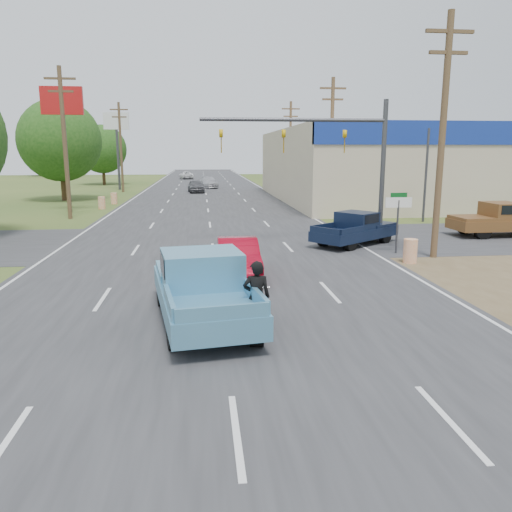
{
  "coord_description": "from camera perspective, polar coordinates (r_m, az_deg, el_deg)",
  "views": [
    {
      "loc": [
        -0.47,
        -7.28,
        4.46
      ],
      "look_at": [
        1.17,
        7.87,
        1.3
      ],
      "focal_mm": 35.0,
      "sensor_mm": 36.0,
      "label": 1
    }
  ],
  "objects": [
    {
      "name": "barrel_1",
      "position": [
        29.43,
        11.44,
        3.75
      ],
      "size": [
        0.56,
        0.56,
        1.0
      ],
      "primitive_type": "cylinder",
      "color": "orange",
      "rests_on": "ground"
    },
    {
      "name": "cross_road",
      "position": [
        25.67,
        -5.05,
        1.69
      ],
      "size": [
        120.0,
        10.0,
        0.02
      ],
      "primitive_type": "cube",
      "color": "#2D2D30",
      "rests_on": "ground"
    },
    {
      "name": "tree_6",
      "position": [
        106.47,
        -22.82,
        11.93
      ],
      "size": [
        8.82,
        8.82,
        10.92
      ],
      "color": "#422D19",
      "rests_on": "ground"
    },
    {
      "name": "red_convertible",
      "position": [
        18.21,
        -2.05,
        -0.25
      ],
      "size": [
        1.46,
        4.17,
        1.37
      ],
      "primitive_type": "imported",
      "rotation": [
        0.0,
        0.0,
        -0.0
      ],
      "color": "maroon",
      "rests_on": "ground"
    },
    {
      "name": "utility_pole_6",
      "position": [
        59.97,
        -15.2,
        12.14
      ],
      "size": [
        2.0,
        0.28,
        10.0
      ],
      "color": "#4C3823",
      "rests_on": "ground"
    },
    {
      "name": "barrel_2",
      "position": [
        42.24,
        -17.22,
        5.82
      ],
      "size": [
        0.56,
        0.56,
        1.0
      ],
      "primitive_type": "cylinder",
      "color": "orange",
      "rests_on": "ground"
    },
    {
      "name": "utility_pole_1",
      "position": [
        22.61,
        20.54,
        13.17
      ],
      "size": [
        2.0,
        0.28,
        10.0
      ],
      "color": "#4C3823",
      "rests_on": "ground"
    },
    {
      "name": "dirt_verge",
      "position": [
        21.21,
        26.74,
        -1.68
      ],
      "size": [
        8.0,
        18.0,
        0.01
      ],
      "primitive_type": "cube",
      "color": "brown",
      "rests_on": "ground"
    },
    {
      "name": "signal_mast",
      "position": [
        25.08,
        8.54,
        12.38
      ],
      "size": [
        9.12,
        0.4,
        7.0
      ],
      "color": "#3F3F44",
      "rests_on": "ground"
    },
    {
      "name": "distant_car_white",
      "position": [
        88.27,
        -7.99,
        9.12
      ],
      "size": [
        2.7,
        4.75,
        1.25
      ],
      "primitive_type": "imported",
      "rotation": [
        0.0,
        0.0,
        3.29
      ],
      "color": "white",
      "rests_on": "ground"
    },
    {
      "name": "utility_pole_3",
      "position": [
        57.16,
        3.95,
        12.55
      ],
      "size": [
        2.0,
        0.28,
        10.0
      ],
      "color": "#4C3823",
      "rests_on": "ground"
    },
    {
      "name": "pole_sign_left_near",
      "position": [
        40.63,
        -21.2,
        14.78
      ],
      "size": [
        3.0,
        0.35,
        9.2
      ],
      "color": "#3F3F44",
      "rests_on": "ground"
    },
    {
      "name": "distant_car_grey",
      "position": [
        57.8,
        -6.88,
        7.93
      ],
      "size": [
        2.12,
        4.37,
        1.44
      ],
      "primitive_type": "imported",
      "rotation": [
        0.0,
        0.0,
        0.1
      ],
      "color": "#4F4F53",
      "rests_on": "ground"
    },
    {
      "name": "rider",
      "position": [
        12.19,
        0.07,
        -5.2
      ],
      "size": [
        0.71,
        0.51,
        1.83
      ],
      "primitive_type": "imported",
      "rotation": [
        0.0,
        0.0,
        3.04
      ],
      "color": "black",
      "rests_on": "ground"
    },
    {
      "name": "barrel_3",
      "position": [
        46.1,
        -15.92,
        6.35
      ],
      "size": [
        0.56,
        0.56,
        1.0
      ],
      "primitive_type": "cylinder",
      "color": "orange",
      "rests_on": "ground"
    },
    {
      "name": "tree_1",
      "position": [
        50.98,
        -21.51,
        12.18
      ],
      "size": [
        7.56,
        7.56,
        9.36
      ],
      "color": "#422D19",
      "rests_on": "ground"
    },
    {
      "name": "barrel_0",
      "position": [
        21.43,
        17.22,
        0.54
      ],
      "size": [
        0.56,
        0.56,
        1.0
      ],
      "primitive_type": "cylinder",
      "color": "orange",
      "rests_on": "ground"
    },
    {
      "name": "navy_pickup",
      "position": [
        25.1,
        11.43,
        3.14
      ],
      "size": [
        5.02,
        4.46,
        1.62
      ],
      "rotation": [
        0.0,
        0.0,
        -0.92
      ],
      "color": "black",
      "rests_on": "ground"
    },
    {
      "name": "street_name_sign",
      "position": [
        24.76,
        15.9,
        4.66
      ],
      "size": [
        0.8,
        0.08,
        2.61
      ],
      "color": "#3F3F44",
      "rests_on": "ground"
    },
    {
      "name": "utility_pole_5",
      "position": [
        36.42,
        -21.05,
        12.31
      ],
      "size": [
        2.0,
        0.28,
        10.0
      ],
      "color": "#4C3823",
      "rests_on": "ground"
    },
    {
      "name": "tree_2",
      "position": [
        74.55,
        -17.17,
        11.59
      ],
      "size": [
        6.72,
        6.72,
        8.32
      ],
      "color": "#422D19",
      "rests_on": "ground"
    },
    {
      "name": "lane_sign",
      "position": [
        23.12,
        15.94,
        4.92
      ],
      "size": [
        1.2,
        0.08,
        2.52
      ],
      "color": "#3F3F44",
      "rests_on": "ground"
    },
    {
      "name": "pole_sign_left_far",
      "position": [
        64.12,
        -15.65,
        13.72
      ],
      "size": [
        3.0,
        0.35,
        9.2
      ],
      "color": "#3F3F44",
      "rests_on": "ground"
    },
    {
      "name": "ground",
      "position": [
        8.55,
        -2.25,
        -19.74
      ],
      "size": [
        200.0,
        200.0,
        0.0
      ],
      "primitive_type": "plane",
      "color": "#334D1E",
      "rests_on": "ground"
    },
    {
      "name": "blue_pickup",
      "position": [
        13.49,
        -6.2,
        -3.37
      ],
      "size": [
        3.04,
        6.02,
        1.91
      ],
      "rotation": [
        0.0,
        0.0,
        0.15
      ],
      "color": "black",
      "rests_on": "ground"
    },
    {
      "name": "main_road",
      "position": [
        47.49,
        -5.63,
        6.29
      ],
      "size": [
        15.0,
        180.0,
        0.02
      ],
      "primitive_type": "cube",
      "color": "#2D2D30",
      "rests_on": "ground"
    },
    {
      "name": "utility_pole_2",
      "position": [
        39.56,
        8.62,
        12.83
      ],
      "size": [
        2.0,
        0.28,
        10.0
      ],
      "color": "#4C3823",
      "rests_on": "ground"
    },
    {
      "name": "motorcycle",
      "position": [
        12.27,
        0.07,
        -7.19
      ],
      "size": [
        0.67,
        2.16,
        1.1
      ],
      "rotation": [
        0.0,
        0.0,
        -0.11
      ],
      "color": "black",
      "rests_on": "ground"
    },
    {
      "name": "distant_car_silver",
      "position": [
        65.21,
        -5.44,
        8.37
      ],
      "size": [
        2.61,
        5.13,
        1.43
      ],
      "primitive_type": "imported",
      "rotation": [
        0.0,
        0.0,
        0.13
      ],
      "color": "#AAAAAF",
      "rests_on": "ground"
    },
    {
      "name": "brown_pickup",
      "position": [
        30.22,
        26.15,
        3.8
      ],
      "size": [
        5.56,
        2.25,
        1.83
      ],
      "rotation": [
        0.0,
        0.0,
        1.59
      ],
      "color": "black",
      "rests_on": "ground"
    },
    {
      "name": "tree_5",
      "position": [
        106.73,
        10.64,
        12.29
      ],
      "size": [
        7.98,
        7.98,
        9.88
      ],
      "color": "#422D19",
      "rests_on": "ground"
    }
  ]
}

